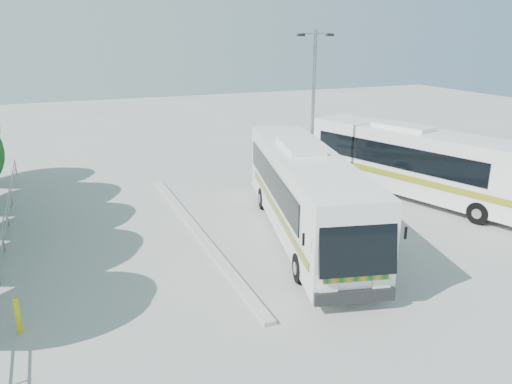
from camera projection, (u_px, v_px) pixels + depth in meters
name	position (u px, v px, depth m)	size (l,w,h in m)	color
ground	(262.00, 241.00, 21.09)	(100.00, 100.00, 0.00)	#A3A39D
kerb_divider	(197.00, 231.00, 21.99)	(0.40, 16.00, 0.15)	#B2B2AD
railing	(4.00, 226.00, 20.74)	(0.06, 22.00, 1.00)	gray
coach_main	(305.00, 192.00, 21.12)	(5.60, 13.28, 3.62)	white
coach_adjacent	(418.00, 162.00, 26.09)	(6.33, 13.04, 3.57)	white
lamppost	(313.00, 108.00, 25.39)	(2.10, 0.40, 8.56)	gray
bollard	(18.00, 315.00, 14.56)	(0.16, 0.16, 1.12)	#D1C30C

